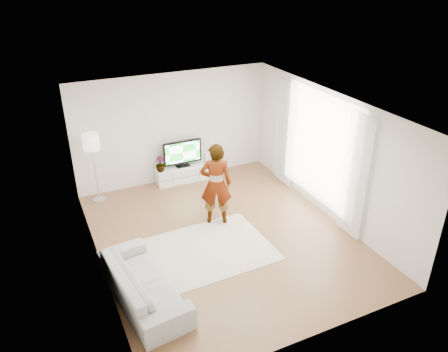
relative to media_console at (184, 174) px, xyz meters
name	(u,v)px	position (x,y,z in m)	size (l,w,h in m)	color
floor	(224,237)	(-0.14, -2.76, -0.20)	(6.00, 6.00, 0.00)	#9F6D48
ceiling	(224,108)	(-0.14, -2.76, 2.60)	(6.00, 6.00, 0.00)	white
wall_left	(93,205)	(-2.64, -2.76, 1.20)	(0.02, 6.00, 2.80)	silver
wall_right	(328,155)	(2.36, -2.76, 1.20)	(0.02, 6.00, 2.80)	silver
wall_back	(173,128)	(-0.14, 0.24, 1.20)	(5.00, 0.02, 2.80)	silver
wall_front	(316,265)	(-0.14, -5.76, 1.20)	(5.00, 0.02, 2.80)	silver
window	(320,148)	(2.34, -2.46, 1.25)	(0.01, 2.60, 2.50)	white
curtain_near	(355,177)	(2.26, -3.76, 1.15)	(0.04, 0.70, 2.60)	white
curtain_far	(285,134)	(2.26, -1.16, 1.15)	(0.04, 0.70, 2.60)	white
media_console	(184,174)	(0.00, 0.00, 0.00)	(1.44, 0.41, 0.41)	white
television	(182,153)	(0.00, 0.03, 0.58)	(1.01, 0.20, 0.70)	black
game_console	(206,158)	(0.63, 0.00, 0.33)	(0.07, 0.18, 0.24)	white
potted_plant	(160,164)	(-0.61, 0.00, 0.40)	(0.22, 0.22, 0.39)	#3F7238
rug	(204,251)	(-0.72, -3.05, -0.20)	(2.63, 1.90, 0.01)	beige
player	(216,184)	(-0.05, -2.16, 0.73)	(0.67, 0.44, 1.84)	#334772
sofa	(143,283)	(-2.16, -3.84, 0.12)	(2.23, 0.87, 0.65)	beige
floor_lamp	(91,145)	(-2.20, -0.06, 1.22)	(0.37, 0.37, 1.68)	silver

